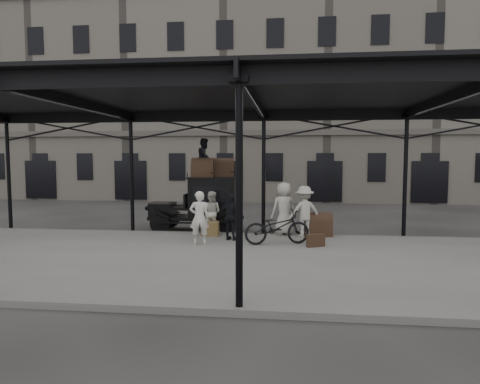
# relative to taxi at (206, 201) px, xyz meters

# --- Properties ---
(ground) EXTENTS (120.00, 120.00, 0.00)m
(ground) POSITION_rel_taxi_xyz_m (2.32, -2.97, -1.20)
(ground) COLOR #383533
(ground) RESTS_ON ground
(platform) EXTENTS (28.00, 8.00, 0.15)m
(platform) POSITION_rel_taxi_xyz_m (2.32, -4.97, -1.13)
(platform) COLOR slate
(platform) RESTS_ON ground
(canopy) EXTENTS (22.50, 9.00, 4.74)m
(canopy) POSITION_rel_taxi_xyz_m (2.32, -4.69, 3.39)
(canopy) COLOR black
(canopy) RESTS_ON ground
(building_frontage) EXTENTS (64.00, 8.00, 14.00)m
(building_frontage) POSITION_rel_taxi_xyz_m (2.32, 15.03, 5.80)
(building_frontage) COLOR slate
(building_frontage) RESTS_ON ground
(taxi) EXTENTS (3.65, 1.55, 2.18)m
(taxi) POSITION_rel_taxi_xyz_m (0.00, 0.00, 0.00)
(taxi) COLOR black
(taxi) RESTS_ON ground
(porter_left) EXTENTS (0.70, 0.54, 1.72)m
(porter_left) POSITION_rel_taxi_xyz_m (0.39, -3.20, -0.19)
(porter_left) COLOR silver
(porter_left) RESTS_ON platform
(porter_midleft) EXTENTS (0.82, 0.67, 1.56)m
(porter_midleft) POSITION_rel_taxi_xyz_m (0.42, -1.25, -0.27)
(porter_midleft) COLOR beige
(porter_midleft) RESTS_ON platform
(porter_centre) EXTENTS (1.11, 0.98, 1.91)m
(porter_centre) POSITION_rel_taxi_xyz_m (3.07, -1.17, -0.10)
(porter_centre) COLOR beige
(porter_centre) RESTS_ON platform
(porter_official) EXTENTS (1.00, 0.66, 1.58)m
(porter_official) POSITION_rel_taxi_xyz_m (1.33, -2.43, -0.26)
(porter_official) COLOR black
(porter_official) RESTS_ON platform
(porter_right) EXTENTS (1.30, 0.97, 1.79)m
(porter_right) POSITION_rel_taxi_xyz_m (3.80, -1.51, -0.16)
(porter_right) COLOR beige
(porter_right) RESTS_ON platform
(bicycle) EXTENTS (2.25, 1.30, 1.12)m
(bicycle) POSITION_rel_taxi_xyz_m (2.88, -2.93, -0.50)
(bicycle) COLOR black
(bicycle) RESTS_ON platform
(porter_roof) EXTENTS (0.62, 0.77, 1.51)m
(porter_roof) POSITION_rel_taxi_xyz_m (-0.03, -0.10, 1.73)
(porter_roof) COLOR black
(porter_roof) RESTS_ON taxi
(steamer_trunk_roof_near) EXTENTS (0.89, 0.59, 0.62)m
(steamer_trunk_roof_near) POSITION_rel_taxi_xyz_m (-0.08, -0.25, 1.29)
(steamer_trunk_roof_near) COLOR #402D1D
(steamer_trunk_roof_near) RESTS_ON taxi
(steamer_trunk_roof_far) EXTENTS (0.89, 0.62, 0.60)m
(steamer_trunk_roof_far) POSITION_rel_taxi_xyz_m (0.67, 0.20, 1.28)
(steamer_trunk_roof_far) COLOR #402D1D
(steamer_trunk_roof_far) RESTS_ON taxi
(steamer_trunk_platform) EXTENTS (0.98, 0.64, 0.70)m
(steamer_trunk_platform) POSITION_rel_taxi_xyz_m (4.31, -1.24, -0.70)
(steamer_trunk_platform) COLOR #402D1D
(steamer_trunk_platform) RESTS_ON platform
(wicker_hamper) EXTENTS (0.62, 0.47, 0.50)m
(wicker_hamper) POSITION_rel_taxi_xyz_m (0.46, -1.67, -0.80)
(wicker_hamper) COLOR olive
(wicker_hamper) RESTS_ON platform
(suitcase_upright) EXTENTS (0.19, 0.61, 0.45)m
(suitcase_upright) POSITION_rel_taxi_xyz_m (4.22, -1.21, -0.83)
(suitcase_upright) COLOR #402D1D
(suitcase_upright) RESTS_ON platform
(suitcase_flat) EXTENTS (0.60, 0.40, 0.40)m
(suitcase_flat) POSITION_rel_taxi_xyz_m (4.10, -3.19, -0.85)
(suitcase_flat) COLOR #402D1D
(suitcase_flat) RESTS_ON platform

